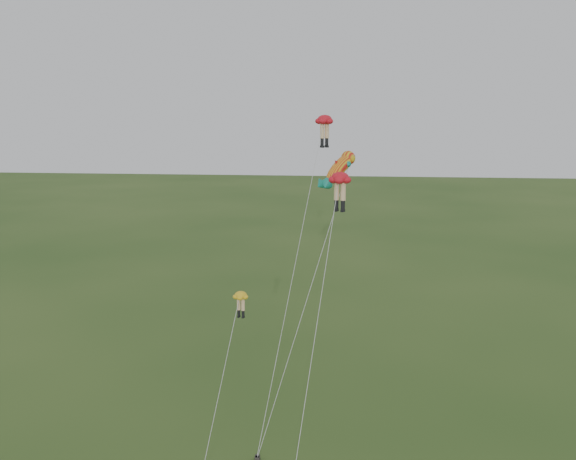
# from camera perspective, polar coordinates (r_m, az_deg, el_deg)

# --- Properties ---
(legs_kite_red_high) EXTENTS (4.06, 13.45, 18.83)m
(legs_kite_red_high) POSITION_cam_1_polar(r_m,az_deg,el_deg) (44.50, 3.17, 9.04)
(legs_kite_red_high) COLOR red
(legs_kite_red_high) RESTS_ON ground
(legs_kite_red_mid) EXTENTS (3.08, 8.44, 15.75)m
(legs_kite_red_mid) POSITION_cam_1_polar(r_m,az_deg,el_deg) (36.55, 4.57, 3.92)
(legs_kite_red_mid) COLOR red
(legs_kite_red_mid) RESTS_ON ground
(legs_kite_yellow) EXTENTS (1.95, 6.43, 8.83)m
(legs_kite_yellow) POSITION_cam_1_polar(r_m,az_deg,el_deg) (37.47, -4.38, -6.69)
(legs_kite_yellow) COLOR yellow
(legs_kite_yellow) RESTS_ON ground
(fish_kite) EXTENTS (5.57, 6.94, 17.04)m
(fish_kite) POSITION_cam_1_polar(r_m,az_deg,el_deg) (37.78, 4.62, 5.47)
(fish_kite) COLOR yellow
(fish_kite) RESTS_ON ground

